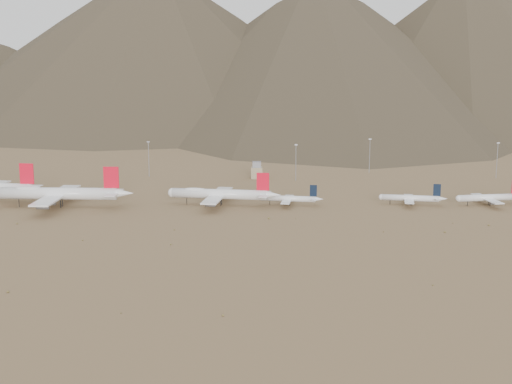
{
  "coord_description": "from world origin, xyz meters",
  "views": [
    {
      "loc": [
        31.75,
        -380.79,
        85.55
      ],
      "look_at": [
        29.89,
        30.0,
        7.2
      ],
      "focal_mm": 50.0,
      "sensor_mm": 36.0,
      "label": 1
    }
  ],
  "objects_px": {
    "widebody_centre": "(59,193)",
    "narrowbody_b": "(412,198)",
    "narrowbody_a": "(290,199)",
    "widebody_east": "(220,194)",
    "control_tower": "(257,171)"
  },
  "relations": [
    {
      "from": "narrowbody_a",
      "to": "control_tower",
      "type": "relative_size",
      "value": 3.13
    },
    {
      "from": "narrowbody_b",
      "to": "control_tower",
      "type": "distance_m",
      "value": 130.01
    },
    {
      "from": "widebody_centre",
      "to": "narrowbody_b",
      "type": "distance_m",
      "value": 204.22
    },
    {
      "from": "widebody_centre",
      "to": "narrowbody_b",
      "type": "relative_size",
      "value": 2.06
    },
    {
      "from": "narrowbody_a",
      "to": "widebody_east",
      "type": "bearing_deg",
      "value": -171.4
    },
    {
      "from": "widebody_centre",
      "to": "control_tower",
      "type": "bearing_deg",
      "value": 43.76
    },
    {
      "from": "narrowbody_a",
      "to": "control_tower",
      "type": "bearing_deg",
      "value": 110.2
    },
    {
      "from": "widebody_centre",
      "to": "narrowbody_a",
      "type": "relative_size",
      "value": 2.14
    },
    {
      "from": "widebody_east",
      "to": "narrowbody_a",
      "type": "relative_size",
      "value": 1.77
    },
    {
      "from": "widebody_centre",
      "to": "control_tower",
      "type": "relative_size",
      "value": 6.72
    },
    {
      "from": "widebody_centre",
      "to": "narrowbody_a",
      "type": "bearing_deg",
      "value": 4.9
    },
    {
      "from": "widebody_centre",
      "to": "narrowbody_b",
      "type": "height_order",
      "value": "widebody_centre"
    },
    {
      "from": "widebody_east",
      "to": "control_tower",
      "type": "xyz_separation_m",
      "value": [
        21.22,
        94.19,
        -1.54
      ]
    },
    {
      "from": "widebody_east",
      "to": "control_tower",
      "type": "bearing_deg",
      "value": 85.54
    },
    {
      "from": "narrowbody_b",
      "to": "control_tower",
      "type": "bearing_deg",
      "value": 144.53
    }
  ]
}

